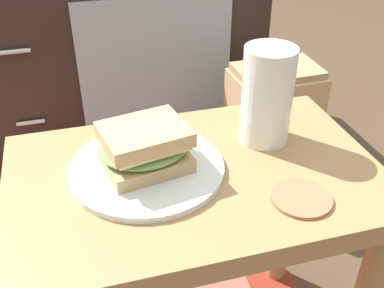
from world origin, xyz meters
The scene contains 8 objects.
side_table centered at (0.00, 0.00, 0.37)m, with size 0.56×0.36×0.46m.
tv_cabinet centered at (-0.03, 0.95, 0.29)m, with size 0.96×0.46×0.58m.
area_rug centered at (-0.32, 0.33, 0.00)m, with size 1.20×0.69×0.01m.
plate centered at (-0.07, 0.02, 0.47)m, with size 0.23×0.23×0.01m, color silver.
sandwich_front centered at (-0.07, 0.02, 0.50)m, with size 0.15×0.13×0.07m.
beer_glass centered at (0.13, 0.06, 0.54)m, with size 0.08×0.08×0.16m.
coaster centered at (0.12, -0.10, 0.46)m, with size 0.08×0.08×0.01m, color #996B47.
paper_bag centered at (0.36, 0.47, 0.19)m, with size 0.24×0.17×0.39m.
Camera 1 is at (-0.16, -0.54, 0.87)m, focal length 43.18 mm.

